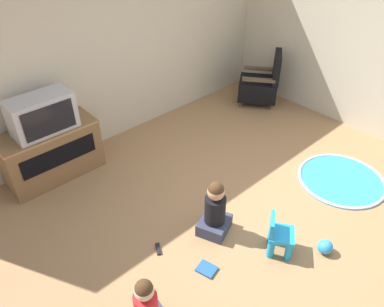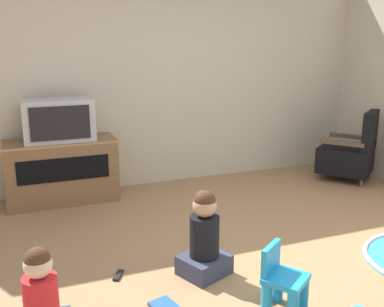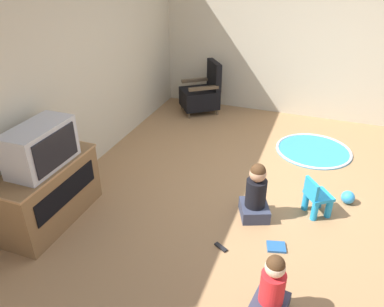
{
  "view_description": "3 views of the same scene",
  "coord_description": "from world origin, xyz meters",
  "px_view_note": "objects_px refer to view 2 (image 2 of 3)",
  "views": [
    {
      "loc": [
        -2.61,
        -1.73,
        3.09
      ],
      "look_at": [
        -0.54,
        0.53,
        0.86
      ],
      "focal_mm": 35.0,
      "sensor_mm": 36.0,
      "label": 1
    },
    {
      "loc": [
        -1.75,
        -2.67,
        1.73
      ],
      "look_at": [
        -0.49,
        0.54,
        0.86
      ],
      "focal_mm": 42.0,
      "sensor_mm": 36.0,
      "label": 2
    },
    {
      "loc": [
        -3.88,
        -0.32,
        2.65
      ],
      "look_at": [
        -0.91,
        0.78,
        0.88
      ],
      "focal_mm": 35.0,
      "sensor_mm": 36.0,
      "label": 3
    }
  ],
  "objects_px": {
    "black_armchair": "(349,154)",
    "child_watching_left": "(41,302)",
    "tv_cabinet": "(62,170)",
    "yellow_kid_chair": "(283,284)",
    "child_watching_center": "(204,239)",
    "television": "(58,120)",
    "remote_control": "(118,275)",
    "book": "(164,306)"
  },
  "relations": [
    {
      "from": "black_armchair",
      "to": "book",
      "type": "relative_size",
      "value": 4.18
    },
    {
      "from": "book",
      "to": "remote_control",
      "type": "distance_m",
      "value": 0.55
    },
    {
      "from": "remote_control",
      "to": "book",
      "type": "bearing_deg",
      "value": -130.21
    },
    {
      "from": "black_armchair",
      "to": "remote_control",
      "type": "bearing_deg",
      "value": -14.97
    },
    {
      "from": "book",
      "to": "tv_cabinet",
      "type": "bearing_deg",
      "value": -5.41
    },
    {
      "from": "book",
      "to": "yellow_kid_chair",
      "type": "bearing_deg",
      "value": -128.37
    },
    {
      "from": "black_armchair",
      "to": "child_watching_left",
      "type": "xyz_separation_m",
      "value": [
        -3.83,
        -1.91,
        -0.08
      ]
    },
    {
      "from": "child_watching_center",
      "to": "remote_control",
      "type": "relative_size",
      "value": 4.4
    },
    {
      "from": "television",
      "to": "child_watching_left",
      "type": "height_order",
      "value": "television"
    },
    {
      "from": "remote_control",
      "to": "child_watching_left",
      "type": "bearing_deg",
      "value": 164.92
    },
    {
      "from": "yellow_kid_chair",
      "to": "remote_control",
      "type": "bearing_deg",
      "value": 101.81
    },
    {
      "from": "television",
      "to": "black_armchair",
      "type": "height_order",
      "value": "television"
    },
    {
      "from": "television",
      "to": "book",
      "type": "distance_m",
      "value": 2.55
    },
    {
      "from": "television",
      "to": "yellow_kid_chair",
      "type": "xyz_separation_m",
      "value": [
        1.11,
        -2.66,
        -0.72
      ]
    },
    {
      "from": "tv_cabinet",
      "to": "yellow_kid_chair",
      "type": "bearing_deg",
      "value": -67.68
    },
    {
      "from": "tv_cabinet",
      "to": "child_watching_left",
      "type": "distance_m",
      "value": 2.48
    },
    {
      "from": "tv_cabinet",
      "to": "remote_control",
      "type": "xyz_separation_m",
      "value": [
        0.2,
        -1.87,
        -0.35
      ]
    },
    {
      "from": "tv_cabinet",
      "to": "yellow_kid_chair",
      "type": "distance_m",
      "value": 2.92
    },
    {
      "from": "tv_cabinet",
      "to": "black_armchair",
      "type": "xyz_separation_m",
      "value": [
        3.46,
        -0.54,
        -0.02
      ]
    },
    {
      "from": "black_armchair",
      "to": "book",
      "type": "xyz_separation_m",
      "value": [
        -3.07,
        -1.85,
        -0.33
      ]
    },
    {
      "from": "television",
      "to": "remote_control",
      "type": "bearing_deg",
      "value": -83.77
    },
    {
      "from": "child_watching_left",
      "to": "tv_cabinet",
      "type": "bearing_deg",
      "value": 90.11
    },
    {
      "from": "child_watching_center",
      "to": "child_watching_left",
      "type": "bearing_deg",
      "value": 175.9
    },
    {
      "from": "child_watching_center",
      "to": "yellow_kid_chair",
      "type": "bearing_deg",
      "value": -87.51
    },
    {
      "from": "yellow_kid_chair",
      "to": "television",
      "type": "bearing_deg",
      "value": 76.88
    },
    {
      "from": "remote_control",
      "to": "child_watching_center",
      "type": "bearing_deg",
      "value": -78.55
    },
    {
      "from": "yellow_kid_chair",
      "to": "child_watching_left",
      "type": "height_order",
      "value": "child_watching_left"
    },
    {
      "from": "television",
      "to": "remote_control",
      "type": "height_order",
      "value": "television"
    },
    {
      "from": "child_watching_left",
      "to": "child_watching_center",
      "type": "height_order",
      "value": "child_watching_center"
    },
    {
      "from": "television",
      "to": "yellow_kid_chair",
      "type": "relative_size",
      "value": 1.63
    },
    {
      "from": "tv_cabinet",
      "to": "yellow_kid_chair",
      "type": "xyz_separation_m",
      "value": [
        1.11,
        -2.7,
        -0.16
      ]
    },
    {
      "from": "black_armchair",
      "to": "child_watching_center",
      "type": "height_order",
      "value": "black_armchair"
    },
    {
      "from": "television",
      "to": "tv_cabinet",
      "type": "bearing_deg",
      "value": 90.0
    },
    {
      "from": "yellow_kid_chair",
      "to": "remote_control",
      "type": "height_order",
      "value": "yellow_kid_chair"
    },
    {
      "from": "black_armchair",
      "to": "child_watching_left",
      "type": "height_order",
      "value": "black_armchair"
    },
    {
      "from": "child_watching_center",
      "to": "remote_control",
      "type": "distance_m",
      "value": 0.71
    },
    {
      "from": "black_armchair",
      "to": "child_watching_center",
      "type": "bearing_deg",
      "value": -7.08
    },
    {
      "from": "television",
      "to": "child_watching_left",
      "type": "relative_size",
      "value": 1.21
    },
    {
      "from": "remote_control",
      "to": "yellow_kid_chair",
      "type": "bearing_deg",
      "value": -103.19
    },
    {
      "from": "yellow_kid_chair",
      "to": "child_watching_center",
      "type": "relative_size",
      "value": 0.67
    },
    {
      "from": "tv_cabinet",
      "to": "television",
      "type": "xyz_separation_m",
      "value": [
        0.0,
        -0.04,
        0.56
      ]
    },
    {
      "from": "tv_cabinet",
      "to": "television",
      "type": "height_order",
      "value": "television"
    }
  ]
}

